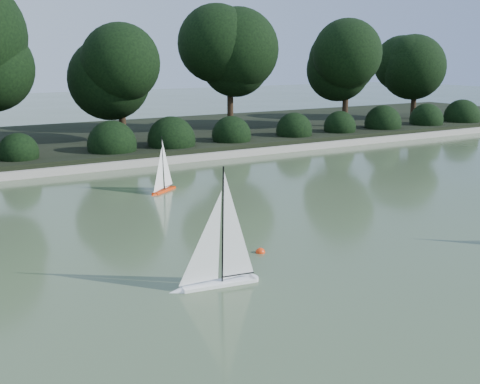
{
  "coord_description": "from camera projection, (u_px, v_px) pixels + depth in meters",
  "views": [
    {
      "loc": [
        -5.02,
        -5.17,
        2.79
      ],
      "look_at": [
        -0.36,
        2.58,
        0.7
      ],
      "focal_mm": 45.0,
      "sensor_mm": 36.0,
      "label": 1
    }
  ],
  "objects": [
    {
      "name": "sailboat_white_a",
      "position": [
        212.0,
        267.0,
        7.32
      ],
      "size": [
        1.17,
        0.34,
        1.6
      ],
      "color": "white",
      "rests_on": "ground"
    },
    {
      "name": "sailboat_orange",
      "position": [
        162.0,
        183.0,
        12.35
      ],
      "size": [
        0.79,
        0.6,
        1.21
      ],
      "color": "#F33709",
      "rests_on": "ground"
    },
    {
      "name": "tree_line",
      "position": [
        127.0,
        59.0,
        17.03
      ],
      "size": [
        26.31,
        3.93,
        4.39
      ],
      "color": "black",
      "rests_on": "ground"
    },
    {
      "name": "shrub_hedge",
      "position": [
        107.0,
        146.0,
        15.63
      ],
      "size": [
        29.1,
        1.1,
        1.1
      ],
      "color": "black",
      "rests_on": "ground"
    },
    {
      "name": "ground",
      "position": [
        372.0,
        284.0,
        7.46
      ],
      "size": [
        80.0,
        80.0,
        0.0
      ],
      "primitive_type": "plane",
      "color": "#3A4B2D",
      "rests_on": "ground"
    },
    {
      "name": "far_bank",
      "position": [
        74.0,
        142.0,
        18.28
      ],
      "size": [
        40.0,
        8.0,
        0.3
      ],
      "primitive_type": "cube",
      "color": "black",
      "rests_on": "ground"
    },
    {
      "name": "race_buoy",
      "position": [
        260.0,
        253.0,
        8.63
      ],
      "size": [
        0.14,
        0.14,
        0.14
      ],
      "primitive_type": "sphere",
      "color": "#F1370C",
      "rests_on": "ground"
    },
    {
      "name": "pond_coping",
      "position": [
        119.0,
        165.0,
        14.96
      ],
      "size": [
        40.0,
        0.35,
        0.18
      ],
      "primitive_type": "cube",
      "color": "gray",
      "rests_on": "ground"
    }
  ]
}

